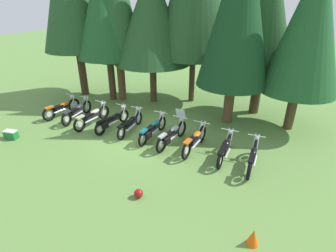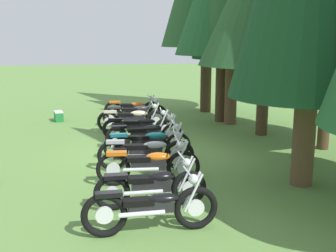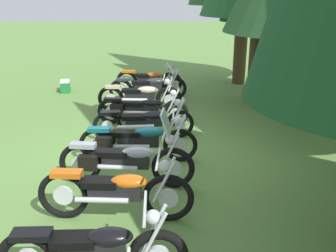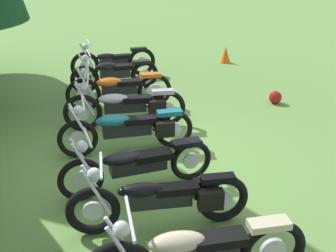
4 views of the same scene
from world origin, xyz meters
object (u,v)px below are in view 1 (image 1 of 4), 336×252
at_px(motorcycle_5, 152,129).
at_px(pine_tree_7, 310,25).
at_px(motorcycle_8, 225,149).
at_px(traffic_cone, 253,237).
at_px(motorcycle_6, 172,134).
at_px(motorcycle_1, 77,111).
at_px(motorcycle_9, 253,157).
at_px(pine_tree_1, 105,7).
at_px(dropped_helmet, 139,193).
at_px(motorcycle_7, 195,140).
at_px(motorcycle_0, 62,108).
at_px(pine_tree_6, 268,15).
at_px(motorcycle_2, 92,116).
at_px(picnic_cooler, 11,135).
at_px(motorcycle_3, 112,121).
at_px(pine_tree_5, 239,7).
at_px(pine_tree_3, 152,17).
at_px(motorcycle_4, 131,123).

relative_size(motorcycle_5, pine_tree_7, 0.31).
bearing_deg(motorcycle_8, traffic_cone, -156.12).
distance_m(motorcycle_6, pine_tree_7, 7.22).
bearing_deg(motorcycle_1, motorcycle_9, -100.16).
bearing_deg(pine_tree_1, dropped_helmet, -48.77).
bearing_deg(motorcycle_1, motorcycle_7, -99.27).
bearing_deg(motorcycle_0, pine_tree_6, -52.65).
height_order(motorcycle_2, pine_tree_6, pine_tree_6).
height_order(pine_tree_1, pine_tree_6, pine_tree_1).
bearing_deg(picnic_cooler, motorcycle_3, 38.53).
distance_m(motorcycle_2, motorcycle_6, 4.32).
xyz_separation_m(motorcycle_8, pine_tree_5, (-0.78, 3.43, 4.89)).
xyz_separation_m(pine_tree_3, dropped_helmet, (3.69, -7.75, -4.61)).
xyz_separation_m(pine_tree_6, traffic_cone, (1.47, -8.92, -4.73)).
bearing_deg(dropped_helmet, pine_tree_7, 61.99).
height_order(motorcycle_5, pine_tree_7, pine_tree_7).
bearing_deg(motorcycle_2, picnic_cooler, 142.62).
relative_size(motorcycle_5, traffic_cone, 4.92).
bearing_deg(motorcycle_6, motorcycle_4, 90.35).
relative_size(motorcycle_3, motorcycle_5, 0.99).
bearing_deg(motorcycle_3, pine_tree_3, 6.05).
bearing_deg(motorcycle_6, motorcycle_0, 94.76).
relative_size(motorcycle_4, pine_tree_6, 0.31).
distance_m(motorcycle_1, pine_tree_1, 5.81).
xyz_separation_m(motorcycle_2, dropped_helmet, (4.80, -3.53, -0.32)).
bearing_deg(motorcycle_2, pine_tree_5, -56.97).
bearing_deg(motorcycle_2, motorcycle_4, -80.39).
bearing_deg(picnic_cooler, pine_tree_5, 36.01).
xyz_separation_m(motorcycle_3, motorcycle_4, (0.96, 0.14, 0.01)).
distance_m(motorcycle_3, pine_tree_6, 8.93).
distance_m(motorcycle_4, motorcycle_5, 1.24).
bearing_deg(pine_tree_7, traffic_cone, -92.77).
relative_size(motorcycle_6, motorcycle_9, 1.03).
height_order(motorcycle_9, pine_tree_6, pine_tree_6).
relative_size(pine_tree_6, dropped_helmet, 25.72).
relative_size(motorcycle_4, motorcycle_7, 1.01).
bearing_deg(motorcycle_7, pine_tree_7, -37.12).
bearing_deg(pine_tree_1, pine_tree_5, -1.70).
relative_size(motorcycle_2, pine_tree_7, 0.32).
xyz_separation_m(motorcycle_6, pine_tree_3, (-3.21, 4.26, 4.27)).
bearing_deg(motorcycle_6, dropped_helmet, -165.55).
distance_m(motorcycle_0, pine_tree_5, 9.94).
bearing_deg(motorcycle_7, motorcycle_5, 89.72).
distance_m(motorcycle_2, dropped_helmet, 5.97).
bearing_deg(motorcycle_8, motorcycle_3, 86.62).
distance_m(motorcycle_4, motorcycle_8, 4.59).
distance_m(motorcycle_5, pine_tree_1, 7.50).
xyz_separation_m(motorcycle_0, picnic_cooler, (-0.17, -2.88, -0.26)).
xyz_separation_m(motorcycle_3, pine_tree_5, (4.77, 3.22, 4.91)).
bearing_deg(picnic_cooler, motorcycle_6, 21.81).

